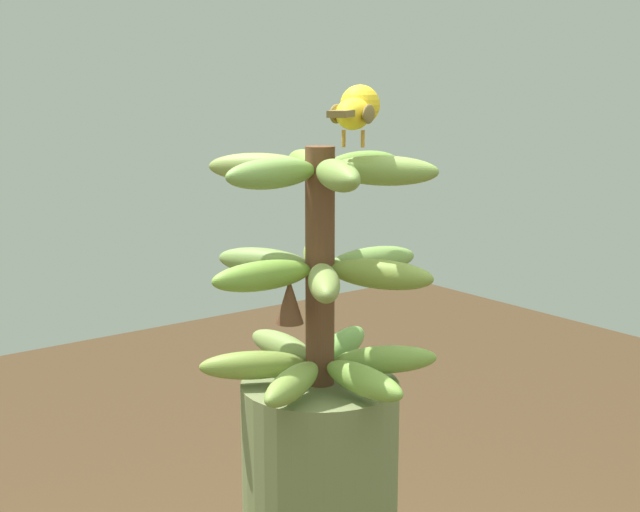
% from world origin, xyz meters
% --- Properties ---
extents(banana_bunch, '(0.32, 0.32, 0.32)m').
position_xyz_m(banana_bunch, '(-0.00, 0.00, 1.29)').
color(banana_bunch, brown).
rests_on(banana_bunch, banana_tree).
extents(perched_bird, '(0.15, 0.12, 0.08)m').
position_xyz_m(perched_bird, '(0.03, -0.03, 1.50)').
color(perched_bird, '#C68933').
rests_on(perched_bird, banana_bunch).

